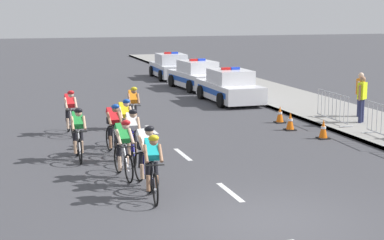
# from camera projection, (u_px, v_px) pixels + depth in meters

# --- Properties ---
(ground_plane) EXTENTS (160.00, 160.00, 0.00)m
(ground_plane) POSITION_uv_depth(u_px,v_px,m) (266.00, 220.00, 12.75)
(ground_plane) COLOR #424247
(sidewalk_slab) EXTENTS (3.65, 60.00, 0.12)m
(sidewalk_slab) POSITION_uv_depth(u_px,v_px,m) (301.00, 103.00, 28.12)
(sidewalk_slab) COLOR gray
(sidewalk_slab) RESTS_ON ground
(kerb_edge) EXTENTS (0.16, 60.00, 0.13)m
(kerb_edge) POSITION_uv_depth(u_px,v_px,m) (265.00, 104.00, 27.63)
(kerb_edge) COLOR #9E9E99
(kerb_edge) RESTS_ON ground
(lane_markings_centre) EXTENTS (0.14, 17.60, 0.01)m
(lane_markings_centre) POSITION_uv_depth(u_px,v_px,m) (183.00, 154.00, 18.47)
(lane_markings_centre) COLOR white
(lane_markings_centre) RESTS_ON ground
(cyclist_lead) EXTENTS (0.45, 1.72, 1.56)m
(cyclist_lead) POSITION_uv_depth(u_px,v_px,m) (152.00, 165.00, 13.99)
(cyclist_lead) COLOR black
(cyclist_lead) RESTS_ON ground
(cyclist_second) EXTENTS (0.45, 1.72, 1.56)m
(cyclist_second) POSITION_uv_depth(u_px,v_px,m) (146.00, 154.00, 15.02)
(cyclist_second) COLOR black
(cyclist_second) RESTS_ON ground
(cyclist_third) EXTENTS (0.44, 1.72, 1.56)m
(cyclist_third) POSITION_uv_depth(u_px,v_px,m) (123.00, 147.00, 15.78)
(cyclist_third) COLOR black
(cyclist_third) RESTS_ON ground
(cyclist_fourth) EXTENTS (0.44, 1.72, 1.56)m
(cyclist_fourth) POSITION_uv_depth(u_px,v_px,m) (132.00, 134.00, 17.42)
(cyclist_fourth) COLOR black
(cyclist_fourth) RESTS_ON ground
(cyclist_fifth) EXTENTS (0.42, 1.72, 1.56)m
(cyclist_fifth) POSITION_uv_depth(u_px,v_px,m) (78.00, 133.00, 17.62)
(cyclist_fifth) COLOR black
(cyclist_fifth) RESTS_ON ground
(cyclist_sixth) EXTENTS (0.44, 1.72, 1.56)m
(cyclist_sixth) POSITION_uv_depth(u_px,v_px,m) (113.00, 128.00, 18.31)
(cyclist_sixth) COLOR black
(cyclist_sixth) RESTS_ON ground
(cyclist_seventh) EXTENTS (0.42, 1.72, 1.56)m
(cyclist_seventh) POSITION_uv_depth(u_px,v_px,m) (125.00, 122.00, 19.31)
(cyclist_seventh) COLOR black
(cyclist_seventh) RESTS_ON ground
(cyclist_eighth) EXTENTS (0.43, 1.72, 1.56)m
(cyclist_eighth) POSITION_uv_depth(u_px,v_px,m) (70.00, 111.00, 21.25)
(cyclist_eighth) COLOR black
(cyclist_eighth) RESTS_ON ground
(cyclist_ninth) EXTENTS (0.44, 1.72, 1.56)m
(cyclist_ninth) POSITION_uv_depth(u_px,v_px,m) (133.00, 107.00, 22.20)
(cyclist_ninth) COLOR black
(cyclist_ninth) RESTS_ON ground
(police_car_nearest) EXTENTS (2.04, 4.42, 1.59)m
(police_car_nearest) POSITION_uv_depth(u_px,v_px,m) (230.00, 87.00, 28.50)
(police_car_nearest) COLOR white
(police_car_nearest) RESTS_ON ground
(police_car_second) EXTENTS (2.26, 4.53, 1.59)m
(police_car_second) POSITION_uv_depth(u_px,v_px,m) (197.00, 76.00, 33.21)
(police_car_second) COLOR white
(police_car_second) RESTS_ON ground
(police_car_third) EXTENTS (2.10, 4.45, 1.59)m
(police_car_third) POSITION_uv_depth(u_px,v_px,m) (171.00, 67.00, 38.20)
(police_car_third) COLOR silver
(police_car_third) RESTS_ON ground
(crowd_barrier_rear) EXTENTS (0.56, 2.32, 1.07)m
(crowd_barrier_rear) POSITION_uv_depth(u_px,v_px,m) (332.00, 108.00, 22.98)
(crowd_barrier_rear) COLOR #B7BABF
(crowd_barrier_rear) RESTS_ON sidewalk_slab
(traffic_cone_near) EXTENTS (0.36, 0.36, 0.64)m
(traffic_cone_near) POSITION_uv_depth(u_px,v_px,m) (280.00, 115.00, 23.49)
(traffic_cone_near) COLOR black
(traffic_cone_near) RESTS_ON ground
(traffic_cone_mid) EXTENTS (0.36, 0.36, 0.64)m
(traffic_cone_mid) POSITION_uv_depth(u_px,v_px,m) (323.00, 129.00, 20.63)
(traffic_cone_mid) COLOR black
(traffic_cone_mid) RESTS_ON ground
(traffic_cone_far) EXTENTS (0.36, 0.36, 0.64)m
(traffic_cone_far) POSITION_uv_depth(u_px,v_px,m) (290.00, 121.00, 22.07)
(traffic_cone_far) COLOR black
(traffic_cone_far) RESTS_ON ground
(spectator_closest) EXTENTS (0.47, 0.39, 1.68)m
(spectator_closest) POSITION_uv_depth(u_px,v_px,m) (362.00, 96.00, 22.78)
(spectator_closest) COLOR #23284C
(spectator_closest) RESTS_ON sidewalk_slab
(spectator_back) EXTENTS (0.46, 0.39, 1.68)m
(spectator_back) POSITION_uv_depth(u_px,v_px,m) (360.00, 91.00, 24.07)
(spectator_back) COLOR #23284C
(spectator_back) RESTS_ON sidewalk_slab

